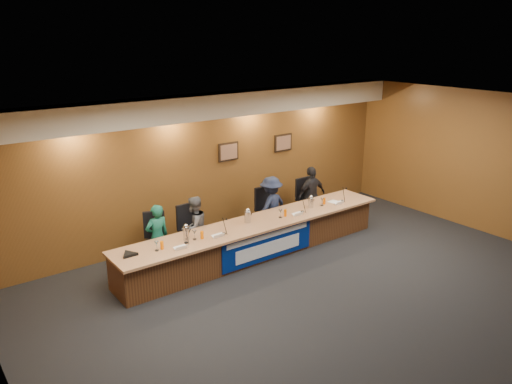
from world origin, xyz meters
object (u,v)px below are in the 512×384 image
dais_body (256,239)px  office_chair_c (268,214)px  panelist_b (194,228)px  panelist_d (311,195)px  speakerphone (129,254)px  panelist_a (157,237)px  office_chair_b (192,234)px  office_chair_d (308,203)px  carafe_right (311,203)px  carafe_left (186,234)px  banner (268,245)px  panelist_c (271,206)px  office_chair_a (156,244)px  carafe_mid (248,217)px

dais_body → office_chair_c: size_ratio=12.50×
panelist_b → panelist_d: size_ratio=0.92×
speakerphone → office_chair_c: bearing=11.9°
panelist_a → speakerphone: 1.09m
office_chair_b → office_chair_c: (1.98, 0.00, 0.00)m
office_chair_b → office_chair_d: 3.20m
carafe_right → speakerphone: bearing=179.3°
dais_body → carafe_right: size_ratio=26.53×
panelist_d → speakerphone: panelist_d is taller
panelist_b → office_chair_b: (0.00, 0.10, -0.17)m
panelist_d → carafe_left: (-3.75, -0.66, 0.17)m
banner → panelist_b: bearing=134.5°
banner → speakerphone: size_ratio=6.88×
panelist_c → office_chair_d: 1.25m
panelist_c → speakerphone: panelist_c is taller
office_chair_b → speakerphone: bearing=-158.7°
banner → panelist_d: 2.42m
banner → carafe_left: 1.73m
panelist_b → office_chair_a: bearing=-23.0°
banner → carafe_right: carafe_right is taller
panelist_c → carafe_right: panelist_c is taller
banner → office_chair_b: bearing=132.0°
dais_body → office_chair_d: bearing=19.6°
panelist_a → office_chair_c: bearing=-178.6°
panelist_c → office_chair_c: (0.00, 0.10, -0.21)m
panelist_d → carafe_mid: size_ratio=6.13×
panelist_a → panelist_c: 2.79m
office_chair_b → office_chair_d: size_ratio=1.00×
dais_body → panelist_a: bearing=160.5°
office_chair_a → carafe_left: 0.90m
carafe_right → panelist_d: bearing=46.4°
office_chair_a → speakerphone: size_ratio=1.50×
office_chair_d → carafe_left: (-3.75, -0.76, 0.40)m
office_chair_b → dais_body: bearing=-39.2°
office_chair_c → carafe_mid: bearing=-148.2°
panelist_c → office_chair_c: 0.23m
panelist_a → office_chair_b: bearing=-173.6°
speakerphone → panelist_d: bearing=7.8°
carafe_mid → office_chair_b: bearing=141.7°
panelist_a → office_chair_a: panelist_a is taller
panelist_b → panelist_c: bearing=164.0°
office_chair_d → panelist_b: bearing=-178.9°
office_chair_a → office_chair_d: size_ratio=1.00×
dais_body → office_chair_c: 1.20m
banner → office_chair_a: bearing=147.9°
dais_body → carafe_right: bearing=-2.1°
panelist_d → speakerphone: size_ratio=4.42×
office_chair_b → speakerphone: 1.86m
panelist_a → panelist_d: (4.02, 0.00, 0.05)m
dais_body → panelist_b: 1.29m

